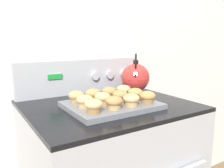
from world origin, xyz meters
TOP-DOWN VIEW (x-y plane):
  - wall_back at (0.00, 0.68)m, footprint 8.00×0.05m
  - control_panel at (0.00, 0.63)m, footprint 0.75×0.07m
  - muffin_pan at (-0.02, 0.27)m, footprint 0.39×0.31m
  - muffin_r0_c0 at (-0.15, 0.18)m, footprint 0.07×0.07m
  - muffin_r0_c1 at (-0.06, 0.18)m, footprint 0.07×0.07m
  - muffin_r0_c2 at (0.02, 0.18)m, footprint 0.07×0.07m
  - muffin_r0_c3 at (0.12, 0.18)m, footprint 0.07×0.07m
  - muffin_r1_c0 at (-0.15, 0.27)m, footprint 0.07×0.07m
  - muffin_r1_c1 at (-0.07, 0.27)m, footprint 0.07×0.07m
  - muffin_r1_c2 at (0.03, 0.27)m, footprint 0.07×0.07m
  - muffin_r1_c3 at (0.11, 0.27)m, footprint 0.07×0.07m
  - muffin_r2_c0 at (-0.15, 0.36)m, footprint 0.07×0.07m
  - muffin_r2_c1 at (-0.07, 0.36)m, footprint 0.07×0.07m
  - muffin_r2_c2 at (0.02, 0.36)m, footprint 0.07×0.07m
  - muffin_r2_c3 at (0.11, 0.36)m, footprint 0.07×0.07m
  - tea_kettle at (0.28, 0.49)m, footprint 0.17×0.19m

SIDE VIEW (x-z plane):
  - muffin_pan at x=-0.02m, z-range 0.89..0.91m
  - muffin_r0_c0 at x=-0.15m, z-range 0.91..0.97m
  - muffin_r0_c1 at x=-0.06m, z-range 0.91..0.97m
  - muffin_r0_c2 at x=0.02m, z-range 0.91..0.97m
  - muffin_r0_c3 at x=0.12m, z-range 0.91..0.97m
  - muffin_r1_c0 at x=-0.15m, z-range 0.91..0.97m
  - muffin_r1_c1 at x=-0.07m, z-range 0.91..0.97m
  - muffin_r1_c2 at x=0.03m, z-range 0.91..0.97m
  - muffin_r1_c3 at x=0.11m, z-range 0.91..0.97m
  - muffin_r2_c0 at x=-0.15m, z-range 0.91..0.97m
  - muffin_r2_c1 at x=-0.07m, z-range 0.91..0.97m
  - muffin_r2_c2 at x=0.02m, z-range 0.91..0.97m
  - muffin_r2_c3 at x=0.11m, z-range 0.91..0.97m
  - tea_kettle at x=0.28m, z-range 0.86..1.09m
  - control_panel at x=0.00m, z-range 0.89..1.08m
  - wall_back at x=0.00m, z-range 0.00..2.40m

